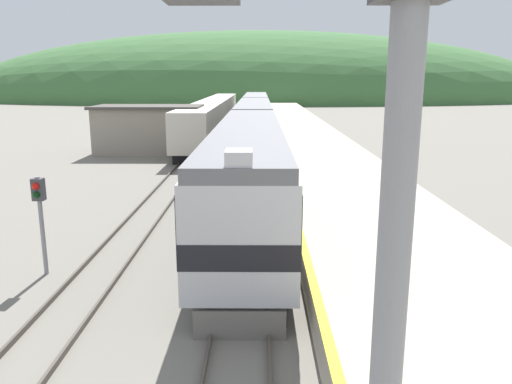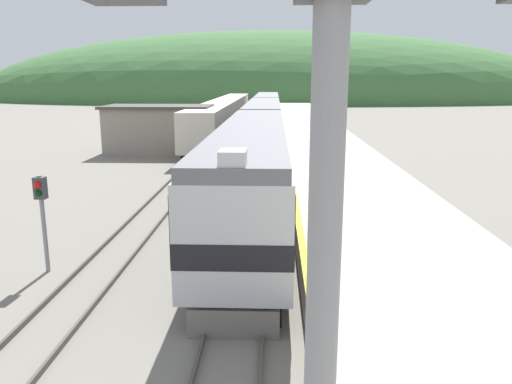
{
  "view_description": "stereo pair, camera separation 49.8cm",
  "coord_description": "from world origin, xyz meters",
  "px_view_note": "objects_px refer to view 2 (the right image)",
  "views": [
    {
      "loc": [
        0.48,
        0.44,
        6.28
      ],
      "look_at": [
        0.36,
        16.88,
        2.52
      ],
      "focal_mm": 35.0,
      "sensor_mm": 36.0,
      "label": 1
    },
    {
      "loc": [
        0.98,
        0.45,
        6.28
      ],
      "look_at": [
        0.36,
        16.88,
        2.52
      ],
      "focal_mm": 35.0,
      "sensor_mm": 36.0,
      "label": 2
    }
  ],
  "objects_px": {
    "siding_train": "(225,116)",
    "signal_mast_main": "(328,130)",
    "express_train_lead_car": "(252,170)",
    "carriage_second": "(263,125)",
    "signal_post_siding": "(41,203)",
    "carriage_third": "(267,110)"
  },
  "relations": [
    {
      "from": "carriage_third",
      "to": "signal_post_siding",
      "type": "bearing_deg",
      "value": -97.57
    },
    {
      "from": "express_train_lead_car",
      "to": "signal_post_siding",
      "type": "bearing_deg",
      "value": -136.29
    },
    {
      "from": "carriage_third",
      "to": "signal_post_siding",
      "type": "distance_m",
      "value": 49.53
    },
    {
      "from": "siding_train",
      "to": "carriage_third",
      "type": "bearing_deg",
      "value": 52.81
    },
    {
      "from": "carriage_third",
      "to": "siding_train",
      "type": "height_order",
      "value": "carriage_third"
    },
    {
      "from": "express_train_lead_car",
      "to": "carriage_third",
      "type": "height_order",
      "value": "express_train_lead_car"
    },
    {
      "from": "siding_train",
      "to": "carriage_second",
      "type": "bearing_deg",
      "value": -72.05
    },
    {
      "from": "signal_mast_main",
      "to": "signal_post_siding",
      "type": "distance_m",
      "value": 15.22
    },
    {
      "from": "carriage_third",
      "to": "siding_train",
      "type": "xyz_separation_m",
      "value": [
        -4.77,
        -6.28,
        -0.33
      ]
    },
    {
      "from": "carriage_second",
      "to": "siding_train",
      "type": "distance_m",
      "value": 15.47
    },
    {
      "from": "carriage_second",
      "to": "signal_mast_main",
      "type": "height_order",
      "value": "signal_mast_main"
    },
    {
      "from": "express_train_lead_car",
      "to": "siding_train",
      "type": "height_order",
      "value": "express_train_lead_car"
    },
    {
      "from": "siding_train",
      "to": "express_train_lead_car",
      "type": "bearing_deg",
      "value": -82.57
    },
    {
      "from": "express_train_lead_car",
      "to": "carriage_third",
      "type": "distance_m",
      "value": 42.87
    },
    {
      "from": "carriage_second",
      "to": "signal_post_siding",
      "type": "height_order",
      "value": "carriage_second"
    },
    {
      "from": "signal_mast_main",
      "to": "carriage_second",
      "type": "bearing_deg",
      "value": 91.8
    },
    {
      "from": "express_train_lead_car",
      "to": "carriage_second",
      "type": "bearing_deg",
      "value": 90.0
    },
    {
      "from": "express_train_lead_car",
      "to": "signal_mast_main",
      "type": "xyz_separation_m",
      "value": [
        1.27,
        -18.79,
        3.66
      ]
    },
    {
      "from": "siding_train",
      "to": "signal_mast_main",
      "type": "height_order",
      "value": "signal_mast_main"
    },
    {
      "from": "express_train_lead_car",
      "to": "signal_post_siding",
      "type": "distance_m",
      "value": 9.02
    },
    {
      "from": "express_train_lead_car",
      "to": "signal_mast_main",
      "type": "bearing_deg",
      "value": -86.12
    },
    {
      "from": "express_train_lead_car",
      "to": "siding_train",
      "type": "bearing_deg",
      "value": 97.43
    }
  ]
}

